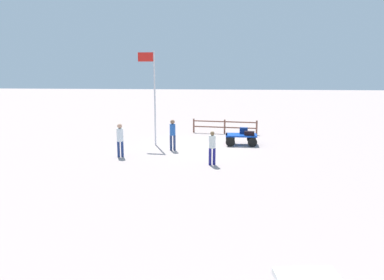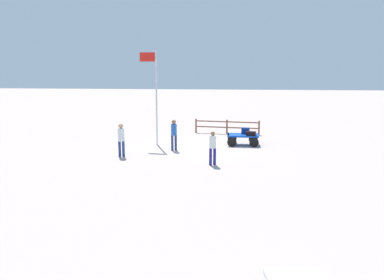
{
  "view_description": "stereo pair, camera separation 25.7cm",
  "coord_description": "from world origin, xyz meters",
  "px_view_note": "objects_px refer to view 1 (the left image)",
  "views": [
    {
      "loc": [
        -1.59,
        22.67,
        4.71
      ],
      "look_at": [
        -0.21,
        6.0,
        1.52
      ],
      "focal_mm": 35.82,
      "sensor_mm": 36.0,
      "label": 1
    },
    {
      "loc": [
        -1.85,
        22.65,
        4.71
      ],
      "look_at": [
        -0.21,
        6.0,
        1.52
      ],
      "focal_mm": 35.82,
      "sensor_mm": 36.0,
      "label": 2
    }
  ],
  "objects_px": {
    "suitcase_maroon": "(249,133)",
    "worker_lead": "(212,146)",
    "worker_trailing": "(173,132)",
    "worker_supervisor": "(120,137)",
    "flagpole": "(153,90)",
    "suitcase_navy": "(244,131)",
    "luggage_cart": "(241,137)"
  },
  "relations": [
    {
      "from": "suitcase_navy",
      "to": "worker_trailing",
      "type": "distance_m",
      "value": 4.69
    },
    {
      "from": "luggage_cart",
      "to": "worker_trailing",
      "type": "xyz_separation_m",
      "value": [
        3.96,
        1.91,
        0.57
      ]
    },
    {
      "from": "luggage_cart",
      "to": "suitcase_maroon",
      "type": "xyz_separation_m",
      "value": [
        -0.49,
        0.29,
        0.31
      ]
    },
    {
      "from": "worker_lead",
      "to": "worker_supervisor",
      "type": "relative_size",
      "value": 0.93
    },
    {
      "from": "luggage_cart",
      "to": "suitcase_maroon",
      "type": "bearing_deg",
      "value": 149.74
    },
    {
      "from": "suitcase_navy",
      "to": "suitcase_maroon",
      "type": "distance_m",
      "value": 0.65
    },
    {
      "from": "suitcase_maroon",
      "to": "worker_trailing",
      "type": "xyz_separation_m",
      "value": [
        4.46,
        1.63,
        0.26
      ]
    },
    {
      "from": "luggage_cart",
      "to": "suitcase_maroon",
      "type": "height_order",
      "value": "suitcase_maroon"
    },
    {
      "from": "suitcase_maroon",
      "to": "suitcase_navy",
      "type": "bearing_deg",
      "value": -61.17
    },
    {
      "from": "suitcase_navy",
      "to": "worker_lead",
      "type": "height_order",
      "value": "worker_lead"
    },
    {
      "from": "worker_trailing",
      "to": "flagpole",
      "type": "bearing_deg",
      "value": -47.09
    },
    {
      "from": "worker_trailing",
      "to": "flagpole",
      "type": "relative_size",
      "value": 0.31
    },
    {
      "from": "suitcase_navy",
      "to": "worker_supervisor",
      "type": "bearing_deg",
      "value": 31.16
    },
    {
      "from": "luggage_cart",
      "to": "worker_trailing",
      "type": "bearing_deg",
      "value": 25.75
    },
    {
      "from": "suitcase_navy",
      "to": "flagpole",
      "type": "height_order",
      "value": "flagpole"
    },
    {
      "from": "flagpole",
      "to": "worker_supervisor",
      "type": "bearing_deg",
      "value": 70.34
    },
    {
      "from": "luggage_cart",
      "to": "worker_lead",
      "type": "relative_size",
      "value": 1.14
    },
    {
      "from": "suitcase_maroon",
      "to": "worker_supervisor",
      "type": "distance_m",
      "value": 7.84
    },
    {
      "from": "suitcase_navy",
      "to": "flagpole",
      "type": "relative_size",
      "value": 0.09
    },
    {
      "from": "suitcase_maroon",
      "to": "flagpole",
      "type": "height_order",
      "value": "flagpole"
    },
    {
      "from": "worker_supervisor",
      "to": "luggage_cart",
      "type": "bearing_deg",
      "value": -149.98
    },
    {
      "from": "suitcase_maroon",
      "to": "worker_lead",
      "type": "height_order",
      "value": "worker_lead"
    },
    {
      "from": "worker_lead",
      "to": "suitcase_navy",
      "type": "bearing_deg",
      "value": -108.41
    },
    {
      "from": "worker_lead",
      "to": "flagpole",
      "type": "bearing_deg",
      "value": -51.17
    },
    {
      "from": "flagpole",
      "to": "suitcase_maroon",
      "type": "bearing_deg",
      "value": -178.49
    },
    {
      "from": "worker_trailing",
      "to": "worker_supervisor",
      "type": "relative_size",
      "value": 0.99
    },
    {
      "from": "suitcase_navy",
      "to": "luggage_cart",
      "type": "bearing_deg",
      "value": 57.77
    },
    {
      "from": "suitcase_navy",
      "to": "suitcase_maroon",
      "type": "height_order",
      "value": "suitcase_navy"
    },
    {
      "from": "suitcase_navy",
      "to": "worker_supervisor",
      "type": "distance_m",
      "value": 7.83
    },
    {
      "from": "luggage_cart",
      "to": "suitcase_navy",
      "type": "bearing_deg",
      "value": -122.23
    },
    {
      "from": "luggage_cart",
      "to": "worker_lead",
      "type": "bearing_deg",
      "value": 72.45
    },
    {
      "from": "flagpole",
      "to": "worker_lead",
      "type": "bearing_deg",
      "value": 128.83
    }
  ]
}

